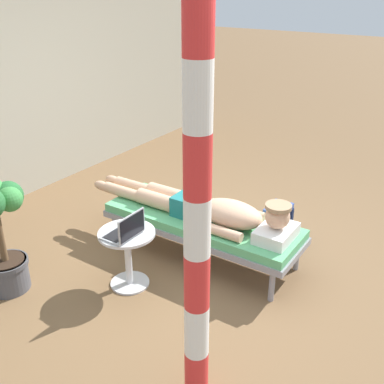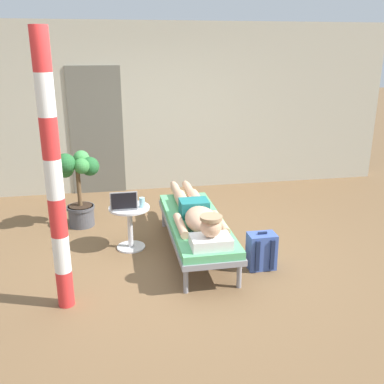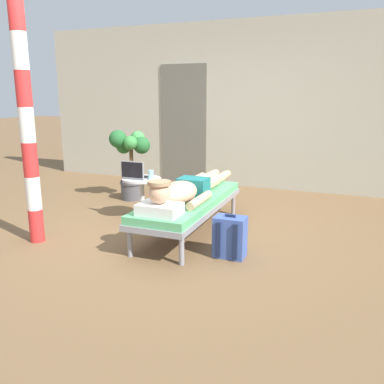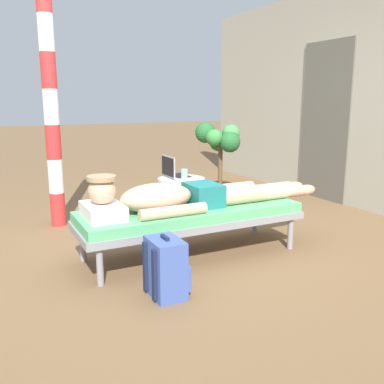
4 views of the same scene
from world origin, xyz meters
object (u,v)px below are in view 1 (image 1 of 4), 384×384
(lounge_chair, at_px, (202,223))
(drink_glass, at_px, (141,220))
(backpack, at_px, (277,224))
(side_table, at_px, (128,249))
(porch_post, at_px, (197,227))
(person_reclining, at_px, (209,209))
(laptop, at_px, (126,231))

(lounge_chair, bearing_deg, drink_glass, 158.67)
(backpack, bearing_deg, lounge_chair, 141.39)
(side_table, xyz_separation_m, porch_post, (-0.66, -1.13, 0.88))
(side_table, bearing_deg, drink_glass, -13.59)
(drink_glass, bearing_deg, lounge_chair, -21.33)
(person_reclining, xyz_separation_m, backpack, (0.63, -0.42, -0.32))
(drink_glass, relative_size, backpack, 0.28)
(laptop, relative_size, drink_glass, 2.62)
(side_table, distance_m, backpack, 1.58)
(person_reclining, bearing_deg, drink_glass, 152.53)
(person_reclining, xyz_separation_m, porch_post, (-1.41, -0.78, 0.71))
(backpack, bearing_deg, porch_post, -170.03)
(side_table, relative_size, backpack, 1.23)
(porch_post, bearing_deg, backpack, 9.97)
(backpack, bearing_deg, person_reclining, 145.98)
(person_reclining, height_order, side_table, person_reclining)
(side_table, relative_size, drink_glass, 4.42)
(lounge_chair, distance_m, drink_glass, 0.68)
(porch_post, bearing_deg, lounge_chair, 31.30)
(drink_glass, bearing_deg, laptop, -175.91)
(person_reclining, height_order, laptop, laptop)
(side_table, height_order, backpack, side_table)
(side_table, distance_m, porch_post, 1.57)
(laptop, distance_m, backpack, 1.65)
(backpack, height_order, porch_post, porch_post)
(laptop, bearing_deg, drink_glass, 4.09)
(laptop, bearing_deg, person_reclining, -20.10)
(person_reclining, bearing_deg, laptop, 159.90)
(side_table, xyz_separation_m, backpack, (1.37, -0.77, -0.16))
(side_table, height_order, porch_post, porch_post)
(person_reclining, height_order, drink_glass, person_reclining)
(side_table, relative_size, laptop, 1.69)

